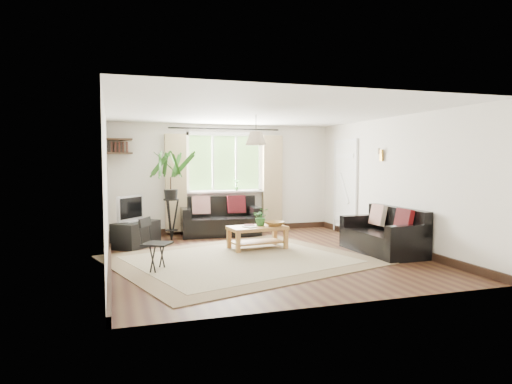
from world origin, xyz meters
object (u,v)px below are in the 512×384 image
object	(u,v)px
sofa_right	(382,232)
tv_stand	(136,234)
palm_stand	(171,195)
coffee_table	(257,238)
sofa_back	(220,217)
folding_chair	(157,245)

from	to	relation	value
sofa_right	tv_stand	world-z (taller)	sofa_right
tv_stand	palm_stand	distance (m)	1.11
coffee_table	palm_stand	world-z (taller)	palm_stand
sofa_back	palm_stand	bearing A→B (deg)	-160.47
tv_stand	palm_stand	bearing A→B (deg)	-12.59
sofa_right	folding_chair	bearing A→B (deg)	-88.99
coffee_table	palm_stand	xyz separation A→B (m)	(-1.36, 1.43, 0.69)
palm_stand	coffee_table	bearing A→B (deg)	-46.35
sofa_right	coffee_table	size ratio (longest dim) A/B	1.55
palm_stand	folding_chair	distance (m)	2.65
palm_stand	folding_chair	xyz separation A→B (m)	(-0.52, -2.54, -0.51)
sofa_back	folding_chair	world-z (taller)	sofa_back
sofa_right	palm_stand	distance (m)	4.14
tv_stand	palm_stand	xyz separation A→B (m)	(0.72, 0.52, 0.67)
sofa_right	coffee_table	distance (m)	2.20
sofa_right	folding_chair	size ratio (longest dim) A/B	2.05
folding_chair	sofa_right	bearing A→B (deg)	-58.72
sofa_right	palm_stand	xyz separation A→B (m)	(-3.33, 2.40, 0.53)
sofa_back	sofa_right	size ratio (longest dim) A/B	1.04
tv_stand	sofa_back	bearing A→B (deg)	-24.20
sofa_back	folding_chair	distance (m)	3.26
sofa_right	folding_chair	world-z (taller)	folding_chair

